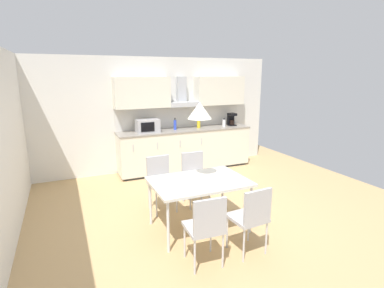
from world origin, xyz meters
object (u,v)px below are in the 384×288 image
dining_table (199,184)px  chair_far_left (160,178)px  bottle_blue (175,125)px  bottle_white (224,123)px  coffee_maker (231,119)px  chair_near_left (206,224)px  chair_far_right (195,173)px  microwave (147,126)px  pendant_lamp (200,110)px  bottle_yellow (199,123)px  chair_near_right (252,214)px

dining_table → chair_far_left: 0.90m
bottle_blue → bottle_white: 1.21m
coffee_maker → chair_near_left: coffee_maker is taller
coffee_maker → bottle_white: 0.26m
chair_far_right → coffee_maker: bearing=45.5°
microwave → pendant_lamp: bearing=-89.9°
coffee_maker → chair_far_right: size_ratio=0.34×
bottle_yellow → chair_near_right: size_ratio=0.31×
bottle_white → chair_far_left: bearing=-140.9°
microwave → bottle_white: microwave is taller
microwave → dining_table: 2.66m
bottle_yellow → dining_table: 2.95m
bottle_yellow → chair_near_right: 3.65m
chair_far_right → dining_table: bearing=-109.8°
bottle_white → dining_table: bottle_white is taller
microwave → bottle_blue: microwave is taller
bottle_blue → bottle_white: (1.21, -0.08, -0.03)m
chair_near_left → chair_far_left: 1.66m
bottle_blue → dining_table: bottle_blue is taller
chair_far_right → chair_far_left: 0.60m
chair_near_left → chair_near_right: (0.60, 0.00, 0.00)m
bottle_blue → chair_near_left: size_ratio=0.30×
coffee_maker → chair_near_right: (-1.79, -3.49, -0.56)m
dining_table → chair_near_left: bearing=-109.9°
dining_table → bottle_blue: bearing=76.5°
bottle_blue → dining_table: size_ratio=0.20×
chair_near_right → chair_far_right: bearing=90.1°
chair_far_right → chair_near_left: (-0.60, -1.66, 0.00)m
chair_far_left → coffee_maker: bearing=37.3°
bottle_blue → chair_near_right: 3.54m
bottle_white → coffee_maker: bearing=16.8°
bottle_yellow → bottle_blue: bearing=-179.5°
dining_table → chair_far_left: (-0.30, 0.83, -0.14)m
bottle_white → chair_near_right: (-1.55, -3.41, -0.49)m
coffee_maker → dining_table: coffee_maker is taller
microwave → chair_far_left: bearing=-99.4°
dining_table → chair_near_right: chair_near_right is taller
chair_near_left → chair_far_left: bearing=90.0°
coffee_maker → pendant_lamp: size_ratio=0.94×
bottle_white → pendant_lamp: size_ratio=0.62×
bottle_blue → dining_table: (-0.64, -2.66, -0.38)m
chair_far_left → microwave: bearing=80.6°
chair_far_left → dining_table: bearing=-70.1°
chair_near_right → pendant_lamp: (-0.30, 0.83, 1.16)m
microwave → chair_near_right: size_ratio=0.55×
chair_far_right → chair_near_right: (0.00, -1.66, 0.00)m
chair_near_right → chair_far_left: bearing=110.0°
pendant_lamp → chair_near_right: bearing=-70.0°
coffee_maker → dining_table: (-2.09, -2.65, -0.41)m
dining_table → chair_near_right: (0.30, -0.83, -0.14)m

